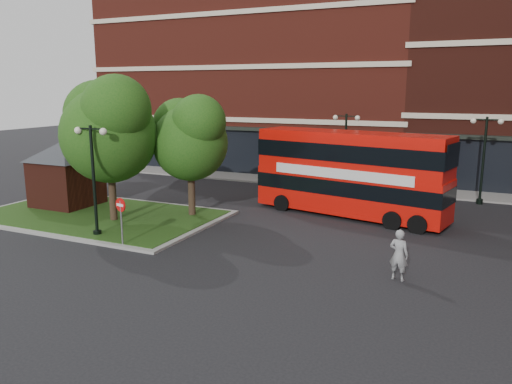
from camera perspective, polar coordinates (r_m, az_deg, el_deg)
The scene contains 15 objects.
ground at distance 20.28m, azimuth -6.33°, elevation -7.16°, with size 120.00×120.00×0.00m, color black.
pavement_far at distance 34.98m, azimuth 7.67°, elevation 0.97°, with size 44.00×3.00×0.12m, color slate.
terrace_far_left at distance 44.22m, azimuth 0.70°, elevation 12.35°, with size 26.00×12.00×14.00m, color maroon.
traffic_island at distance 27.23m, azimuth -17.63°, elevation -2.57°, with size 12.60×7.60×0.15m.
kiosk at distance 29.56m, azimuth -20.93°, elevation 2.75°, with size 6.51×6.51×3.60m.
tree_island_west at distance 25.25m, azimuth -16.56°, elevation 7.29°, with size 5.40×4.71×7.21m.
tree_island_east at distance 25.48m, azimuth -7.62°, elevation 6.47°, with size 4.46×3.90×6.29m.
lamp_island at distance 22.99m, azimuth -18.09°, elevation 1.86°, with size 1.72×0.36×5.00m.
lamp_far_left at distance 32.13m, azimuth 10.17°, elevation 4.93°, with size 1.72×0.36×5.00m.
lamp_far_right at distance 31.12m, azimuth 24.59°, elevation 3.83°, with size 1.72×0.36×5.00m.
bus at distance 26.16m, azimuth 10.70°, elevation 2.70°, with size 10.32×4.27×3.84m.
woman at distance 18.05m, azimuth 16.00°, elevation -6.92°, with size 0.66×0.44×1.82m, color gray.
car_silver at distance 35.06m, azimuth 4.19°, elevation 2.11°, with size 1.62×4.03×1.37m, color #AAACB1.
car_white at distance 32.87m, azimuth 16.47°, elevation 1.10°, with size 1.57×4.50×1.48m, color silver.
no_entry_sign at distance 21.44m, azimuth -15.18°, elevation -2.26°, with size 0.58×0.17×2.12m.
Camera 1 is at (9.97, -16.40, 6.56)m, focal length 35.00 mm.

